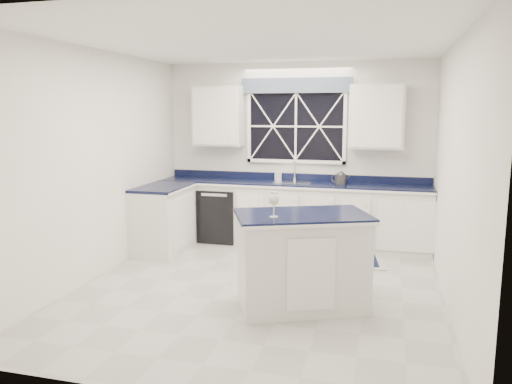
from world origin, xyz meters
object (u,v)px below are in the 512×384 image
(faucet, at_px, (295,170))
(kettle, at_px, (341,178))
(dishwasher, at_px, (222,214))
(island, at_px, (302,260))
(soap_bottle, at_px, (278,174))
(wine_glass, at_px, (274,200))

(faucet, xyz_separation_m, kettle, (0.71, -0.21, -0.06))
(kettle, bearing_deg, dishwasher, -162.82)
(dishwasher, xyz_separation_m, faucet, (1.10, 0.19, 0.69))
(island, distance_m, kettle, 2.38)
(kettle, distance_m, soap_bottle, 0.99)
(wine_glass, height_order, soap_bottle, wine_glass)
(kettle, bearing_deg, faucet, -178.77)
(dishwasher, distance_m, kettle, 1.92)
(faucet, bearing_deg, soap_bottle, 176.73)
(island, xyz_separation_m, kettle, (0.16, 2.31, 0.55))
(wine_glass, bearing_deg, soap_bottle, 101.54)
(dishwasher, xyz_separation_m, island, (1.65, -2.32, 0.08))
(faucet, height_order, wine_glass, faucet)
(kettle, distance_m, wine_glass, 2.58)
(island, relative_size, kettle, 5.37)
(wine_glass, bearing_deg, dishwasher, 118.84)
(kettle, bearing_deg, wine_glass, -81.31)
(faucet, height_order, kettle, faucet)
(island, xyz_separation_m, wine_glass, (-0.24, -0.24, 0.66))
(dishwasher, relative_size, faucet, 2.72)
(kettle, relative_size, wine_glass, 1.13)
(faucet, height_order, island, faucet)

